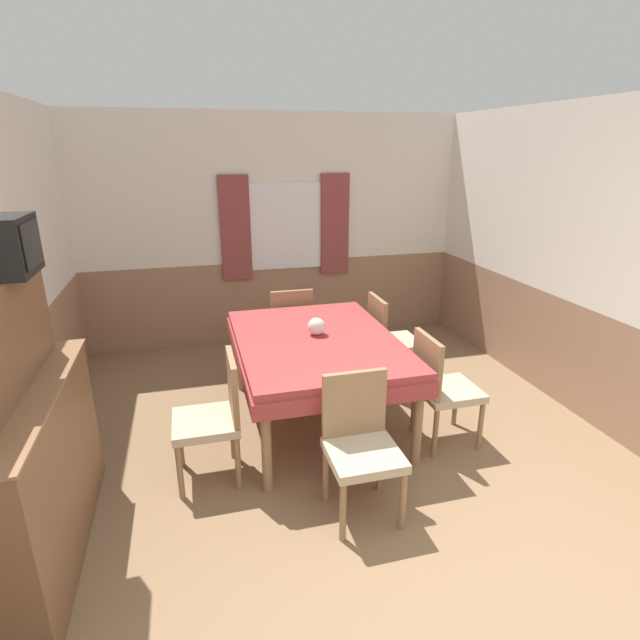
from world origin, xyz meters
name	(u,v)px	position (x,y,z in m)	size (l,w,h in m)	color
wall_back	(276,231)	(0.01, 4.42, 1.30)	(4.76, 0.10, 2.60)	white
wall_left	(0,298)	(-2.20, 2.20, 1.30)	(0.05, 4.80, 2.60)	white
wall_right	(574,261)	(2.20, 2.20, 1.30)	(0.05, 4.80, 2.60)	white
dining_table	(316,350)	(-0.06, 2.30, 0.67)	(1.28, 1.76, 0.77)	#9E3838
chair_right_far	(389,338)	(0.80, 2.83, 0.49)	(0.44, 0.44, 0.90)	#93704C
chair_head_near	(360,441)	(-0.06, 1.21, 0.49)	(0.44, 0.44, 0.90)	#93704C
chair_right_near	(441,385)	(0.80, 1.78, 0.49)	(0.44, 0.44, 0.90)	#93704C
chair_left_near	(215,414)	(-0.91, 1.78, 0.49)	(0.44, 0.44, 0.90)	#93704C
chair_head_window	(290,326)	(-0.06, 3.40, 0.49)	(0.44, 0.44, 0.90)	#93704C
sideboard	(21,450)	(-1.95, 1.30, 0.69)	(0.46, 1.52, 1.60)	brown
tv	(1,246)	(-1.91, 1.51, 1.75)	(0.29, 0.38, 0.30)	black
vase	(317,326)	(-0.04, 2.37, 0.84)	(0.14, 0.14, 0.14)	silver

